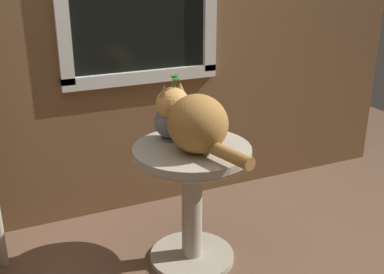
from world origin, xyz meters
TOP-DOWN VIEW (x-y plane):
  - wicker_side_table at (0.29, 0.06)m, footprint 0.55×0.55m
  - cat at (0.29, 0.02)m, footprint 0.32×0.58m
  - pewter_vase_with_ivy at (0.24, 0.19)m, footprint 0.15×0.15m

SIDE VIEW (x-z plane):
  - wicker_side_table at x=0.29m, z-range 0.12..0.72m
  - pewter_vase_with_ivy at x=0.24m, z-range 0.55..0.86m
  - cat at x=0.29m, z-range 0.60..0.88m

